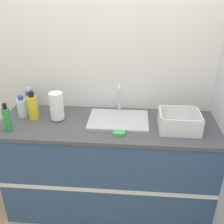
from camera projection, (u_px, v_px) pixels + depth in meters
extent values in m
cube|color=silver|center=(112.00, 68.00, 2.32)|extent=(4.22, 0.06, 2.60)
cube|color=#33517A|center=(109.00, 168.00, 2.42)|extent=(1.82, 0.59, 0.89)
cube|color=white|center=(105.00, 191.00, 2.16)|extent=(1.82, 0.01, 0.04)
cube|color=#4C4C51|center=(108.00, 125.00, 2.21)|extent=(1.84, 0.62, 0.03)
cube|color=silver|center=(118.00, 120.00, 2.23)|extent=(0.50, 0.36, 0.02)
cylinder|color=silver|center=(120.00, 98.00, 2.31)|extent=(0.02, 0.02, 0.25)
cylinder|color=silver|center=(119.00, 87.00, 2.20)|extent=(0.02, 0.11, 0.02)
cylinder|color=#4C4C51|center=(58.00, 119.00, 2.25)|extent=(0.09, 0.09, 0.01)
cylinder|color=white|center=(57.00, 106.00, 2.20)|extent=(0.12, 0.12, 0.24)
cube|color=white|center=(178.00, 128.00, 2.11)|extent=(0.32, 0.26, 0.01)
cube|color=white|center=(182.00, 128.00, 1.96)|extent=(0.32, 0.01, 0.14)
cube|color=white|center=(177.00, 113.00, 2.18)|extent=(0.32, 0.01, 0.14)
cube|color=white|center=(160.00, 120.00, 2.08)|extent=(0.01, 0.26, 0.14)
cube|color=white|center=(199.00, 121.00, 2.06)|extent=(0.01, 0.26, 0.14)
cylinder|color=#2D8C3D|center=(7.00, 120.00, 2.05)|extent=(0.06, 0.06, 0.19)
cylinder|color=black|center=(4.00, 106.00, 2.00)|extent=(0.03, 0.03, 0.04)
cylinder|color=yellow|center=(33.00, 108.00, 2.23)|extent=(0.09, 0.09, 0.20)
cylinder|color=black|center=(31.00, 94.00, 2.17)|extent=(0.05, 0.05, 0.04)
cylinder|color=silver|center=(22.00, 108.00, 2.27)|extent=(0.08, 0.08, 0.16)
cylinder|color=#334C9E|center=(21.00, 98.00, 2.23)|extent=(0.05, 0.05, 0.03)
cylinder|color=#2D56B7|center=(30.00, 100.00, 2.41)|extent=(0.07, 0.07, 0.17)
cylinder|color=silver|center=(28.00, 89.00, 2.36)|extent=(0.04, 0.04, 0.04)
cube|color=#4CB259|center=(119.00, 133.00, 2.03)|extent=(0.09, 0.06, 0.02)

